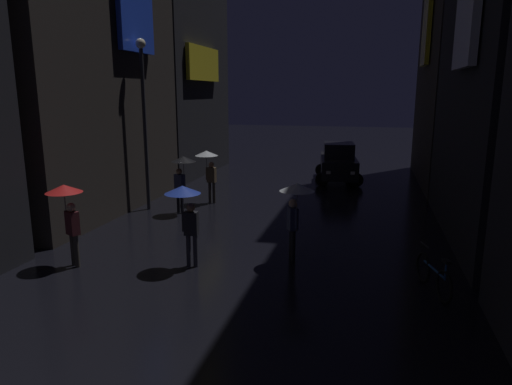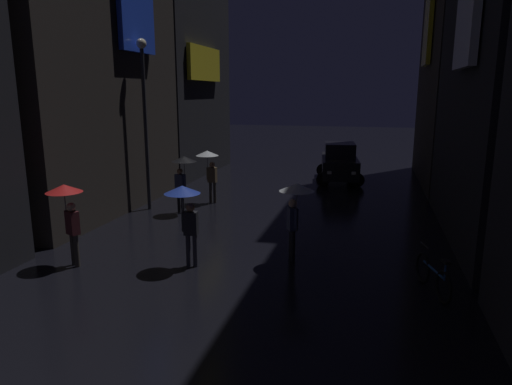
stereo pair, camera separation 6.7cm
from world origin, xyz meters
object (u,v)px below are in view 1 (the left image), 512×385
(pedestrian_far_right_clear, at_px, (296,200))
(car_distant, at_px, (338,163))
(pedestrian_foreground_left_clear, at_px, (208,162))
(bicycle_parked_at_storefront, at_px, (433,276))
(pedestrian_foreground_right_black, at_px, (182,169))
(streetlamp_left_far, at_px, (144,107))
(pedestrian_midstreet_centre_blue, at_px, (185,203))
(pedestrian_near_crossing_red, at_px, (67,202))

(pedestrian_far_right_clear, xyz_separation_m, car_distant, (0.28, 11.72, -0.74))
(pedestrian_foreground_left_clear, xyz_separation_m, bicycle_parked_at_storefront, (7.72, -6.78, -1.28))
(pedestrian_foreground_right_black, bearing_deg, streetlamp_left_far, 171.67)
(pedestrian_midstreet_centre_blue, height_order, bicycle_parked_at_storefront, pedestrian_midstreet_centre_blue)
(pedestrian_foreground_right_black, height_order, pedestrian_foreground_left_clear, same)
(bicycle_parked_at_storefront, bearing_deg, pedestrian_far_right_clear, 161.52)
(pedestrian_midstreet_centre_blue, xyz_separation_m, pedestrian_far_right_clear, (2.60, 1.01, 0.00))
(pedestrian_foreground_left_clear, distance_m, bicycle_parked_at_storefront, 10.36)
(pedestrian_midstreet_centre_blue, relative_size, streetlamp_left_far, 0.34)
(pedestrian_midstreet_centre_blue, distance_m, streetlamp_left_far, 6.73)
(pedestrian_near_crossing_red, xyz_separation_m, pedestrian_midstreet_centre_blue, (2.92, 0.63, 0.00))
(pedestrian_midstreet_centre_blue, height_order, car_distant, pedestrian_midstreet_centre_blue)
(pedestrian_far_right_clear, bearing_deg, pedestrian_foreground_left_clear, 127.95)
(pedestrian_near_crossing_red, distance_m, car_distant, 14.59)
(pedestrian_foreground_left_clear, bearing_deg, pedestrian_foreground_right_black, -101.78)
(pedestrian_foreground_left_clear, height_order, pedestrian_far_right_clear, same)
(pedestrian_far_right_clear, relative_size, streetlamp_left_far, 0.34)
(pedestrian_far_right_clear, height_order, bicycle_parked_at_storefront, pedestrian_far_right_clear)
(pedestrian_midstreet_centre_blue, xyz_separation_m, car_distant, (2.87, 12.73, -0.74))
(bicycle_parked_at_storefront, bearing_deg, car_distant, 103.24)
(pedestrian_far_right_clear, bearing_deg, pedestrian_near_crossing_red, -163.43)
(pedestrian_foreground_left_clear, xyz_separation_m, car_distant, (4.71, 6.04, -0.74))
(pedestrian_midstreet_centre_blue, distance_m, bicycle_parked_at_storefront, 6.03)
(car_distant, bearing_deg, pedestrian_far_right_clear, -91.35)
(pedestrian_foreground_right_black, relative_size, streetlamp_left_far, 0.34)
(pedestrian_foreground_left_clear, height_order, streetlamp_left_far, streetlamp_left_far)
(pedestrian_far_right_clear, bearing_deg, pedestrian_foreground_right_black, 140.62)
(pedestrian_foreground_right_black, xyz_separation_m, pedestrian_far_right_clear, (4.79, -3.94, 0.00))
(pedestrian_near_crossing_red, bearing_deg, pedestrian_foreground_left_clear, 81.52)
(pedestrian_foreground_right_black, height_order, bicycle_parked_at_storefront, pedestrian_foreground_right_black)
(car_distant, bearing_deg, pedestrian_near_crossing_red, -113.45)
(pedestrian_foreground_left_clear, relative_size, streetlamp_left_far, 0.34)
(pedestrian_midstreet_centre_blue, xyz_separation_m, bicycle_parked_at_storefront, (5.89, -0.09, -1.28))
(pedestrian_foreground_left_clear, relative_size, car_distant, 0.49)
(pedestrian_foreground_left_clear, distance_m, pedestrian_midstreet_centre_blue, 6.94)
(pedestrian_foreground_left_clear, relative_size, pedestrian_midstreet_centre_blue, 1.00)
(pedestrian_near_crossing_red, bearing_deg, streetlamp_left_far, 97.76)
(pedestrian_foreground_right_black, bearing_deg, pedestrian_foreground_left_clear, 78.22)
(pedestrian_foreground_right_black, xyz_separation_m, pedestrian_foreground_left_clear, (0.36, 1.74, 0.00))
(pedestrian_near_crossing_red, bearing_deg, bicycle_parked_at_storefront, 3.53)
(pedestrian_near_crossing_red, relative_size, car_distant, 0.49)
(pedestrian_foreground_right_black, height_order, car_distant, pedestrian_foreground_right_black)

